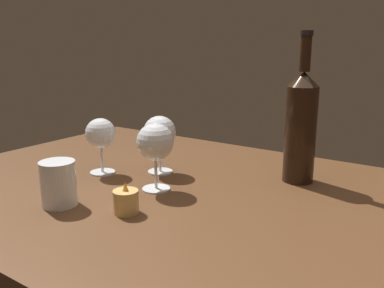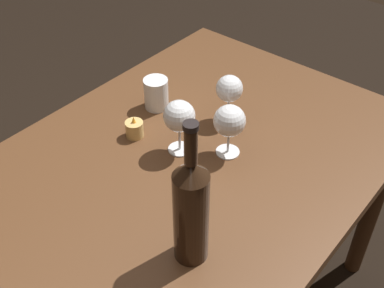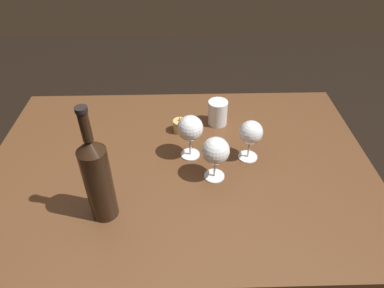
% 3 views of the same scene
% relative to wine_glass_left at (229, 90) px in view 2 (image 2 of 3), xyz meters
% --- Properties ---
extents(dining_table, '(1.30, 0.90, 0.74)m').
position_rel_wine_glass_left_xyz_m(dining_table, '(-0.23, -0.02, -0.20)').
color(dining_table, '#56351E').
rests_on(dining_table, ground).
extents(wine_glass_left, '(0.08, 0.08, 0.15)m').
position_rel_wine_glass_left_xyz_m(wine_glass_left, '(0.00, 0.00, 0.00)').
color(wine_glass_left, white).
rests_on(wine_glass_left, dining_table).
extents(wine_glass_right, '(0.09, 0.09, 0.16)m').
position_rel_wine_glass_left_xyz_m(wine_glass_right, '(-0.20, 0.02, 0.01)').
color(wine_glass_right, white).
rests_on(wine_glass_right, dining_table).
extents(wine_glass_centre, '(0.09, 0.09, 0.15)m').
position_rel_wine_glass_left_xyz_m(wine_glass_centre, '(-0.12, -0.09, 0.00)').
color(wine_glass_centre, white).
rests_on(wine_glass_centre, dining_table).
extents(wine_bottle, '(0.08, 0.08, 0.36)m').
position_rel_wine_glass_left_xyz_m(wine_bottle, '(-0.45, -0.23, 0.04)').
color(wine_bottle, black).
rests_on(wine_bottle, dining_table).
extents(water_tumbler, '(0.07, 0.07, 0.10)m').
position_rel_wine_glass_left_xyz_m(water_tumbler, '(-0.09, 0.21, -0.06)').
color(water_tumbler, white).
rests_on(water_tumbler, dining_table).
extents(votive_candle, '(0.05, 0.05, 0.07)m').
position_rel_wine_glass_left_xyz_m(votive_candle, '(-0.23, 0.16, -0.08)').
color(votive_candle, '#DBB266').
rests_on(votive_candle, dining_table).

